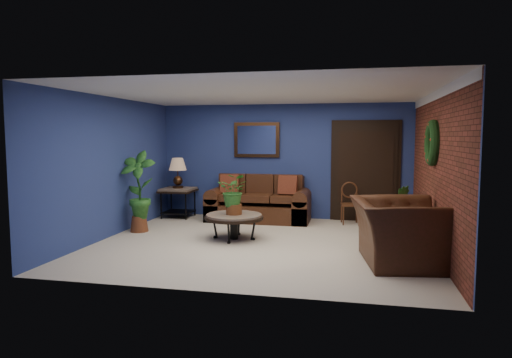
% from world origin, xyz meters
% --- Properties ---
extents(floor, '(5.50, 5.50, 0.00)m').
position_xyz_m(floor, '(0.00, 0.00, 0.00)').
color(floor, beige).
rests_on(floor, ground).
extents(wall_back, '(5.50, 0.04, 2.50)m').
position_xyz_m(wall_back, '(0.00, 2.50, 1.25)').
color(wall_back, navy).
rests_on(wall_back, ground).
extents(wall_left, '(0.04, 5.00, 2.50)m').
position_xyz_m(wall_left, '(-2.75, 0.00, 1.25)').
color(wall_left, navy).
rests_on(wall_left, ground).
extents(wall_right_brick, '(0.04, 5.00, 2.50)m').
position_xyz_m(wall_right_brick, '(2.75, 0.00, 1.25)').
color(wall_right_brick, maroon).
rests_on(wall_right_brick, ground).
extents(ceiling, '(5.50, 5.00, 0.02)m').
position_xyz_m(ceiling, '(0.00, 0.00, 2.50)').
color(ceiling, white).
rests_on(ceiling, wall_back).
extents(crown_molding, '(0.03, 5.00, 0.14)m').
position_xyz_m(crown_molding, '(2.72, 0.00, 2.43)').
color(crown_molding, white).
rests_on(crown_molding, wall_right_brick).
extents(wall_mirror, '(1.02, 0.06, 0.77)m').
position_xyz_m(wall_mirror, '(-0.60, 2.46, 1.72)').
color(wall_mirror, '#442815').
rests_on(wall_mirror, wall_back).
extents(closet_door, '(1.44, 0.06, 2.18)m').
position_xyz_m(closet_door, '(1.75, 2.47, 1.05)').
color(closet_door, black).
rests_on(closet_door, wall_back).
extents(wreath, '(0.16, 0.72, 0.72)m').
position_xyz_m(wreath, '(2.69, 0.05, 1.70)').
color(wreath, black).
rests_on(wreath, wall_right_brick).
extents(sofa, '(2.17, 0.94, 0.98)m').
position_xyz_m(sofa, '(-0.46, 2.08, 0.32)').
color(sofa, '#421D12').
rests_on(sofa, ground).
extents(coffee_table, '(1.03, 1.03, 0.44)m').
position_xyz_m(coffee_table, '(-0.53, 0.20, 0.38)').
color(coffee_table, '#59544E').
rests_on(coffee_table, ground).
extents(end_table, '(0.72, 0.72, 0.66)m').
position_xyz_m(end_table, '(-2.30, 2.05, 0.50)').
color(end_table, '#59544E').
rests_on(end_table, ground).
extents(table_lamp, '(0.39, 0.39, 0.64)m').
position_xyz_m(table_lamp, '(-2.30, 2.05, 1.07)').
color(table_lamp, '#442815').
rests_on(table_lamp, end_table).
extents(side_chair, '(0.41, 0.41, 0.86)m').
position_xyz_m(side_chair, '(1.44, 2.11, 0.48)').
color(side_chair, '#532C17').
rests_on(side_chair, ground).
extents(armchair, '(1.40, 1.55, 0.90)m').
position_xyz_m(armchair, '(2.15, -0.79, 0.45)').
color(armchair, '#421D12').
rests_on(armchair, ground).
extents(coffee_plant, '(0.53, 0.46, 0.71)m').
position_xyz_m(coffee_plant, '(-0.53, 0.20, 0.83)').
color(coffee_plant, brown).
rests_on(coffee_plant, coffee_table).
extents(floor_plant, '(0.46, 0.40, 0.89)m').
position_xyz_m(floor_plant, '(2.35, 1.49, 0.47)').
color(floor_plant, brown).
rests_on(floor_plant, ground).
extents(tall_plant, '(0.71, 0.50, 1.54)m').
position_xyz_m(tall_plant, '(-2.45, 0.45, 0.83)').
color(tall_plant, brown).
rests_on(tall_plant, ground).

